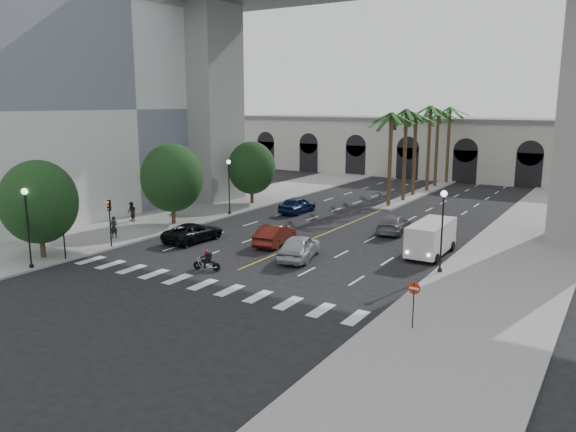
# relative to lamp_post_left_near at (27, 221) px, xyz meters

# --- Properties ---
(ground) EXTENTS (140.00, 140.00, 0.00)m
(ground) POSITION_rel_lamp_post_left_near_xyz_m (11.40, 5.00, -3.22)
(ground) COLOR black
(ground) RESTS_ON ground
(sidewalk_left) EXTENTS (8.00, 100.00, 0.15)m
(sidewalk_left) POSITION_rel_lamp_post_left_near_xyz_m (-3.60, 20.00, -3.15)
(sidewalk_left) COLOR gray
(sidewalk_left) RESTS_ON ground
(sidewalk_right) EXTENTS (8.00, 100.00, 0.15)m
(sidewalk_right) POSITION_rel_lamp_post_left_near_xyz_m (26.40, 20.00, -3.15)
(sidewalk_right) COLOR gray
(sidewalk_right) RESTS_ON ground
(median) EXTENTS (2.00, 24.00, 0.20)m
(median) POSITION_rel_lamp_post_left_near_xyz_m (11.40, 43.00, -3.12)
(median) COLOR gray
(median) RESTS_ON ground
(building_left) EXTENTS (16.50, 32.50, 20.60)m
(building_left) POSITION_rel_lamp_post_left_near_xyz_m (-15.60, 17.00, 7.09)
(building_left) COLOR white
(building_left) RESTS_ON ground
(pier_building) EXTENTS (71.00, 10.50, 8.50)m
(pier_building) POSITION_rel_lamp_post_left_near_xyz_m (11.40, 60.00, 1.04)
(pier_building) COLOR beige
(pier_building) RESTS_ON ground
(bridge) EXTENTS (75.00, 13.00, 26.00)m
(bridge) POSITION_rel_lamp_post_left_near_xyz_m (14.82, 27.00, 15.29)
(bridge) COLOR gray
(bridge) RESTS_ON ground
(palm_a) EXTENTS (3.20, 3.20, 10.30)m
(palm_a) POSITION_rel_lamp_post_left_near_xyz_m (11.40, 33.00, 5.88)
(palm_a) COLOR #47331E
(palm_a) RESTS_ON ground
(palm_b) EXTENTS (3.20, 3.20, 10.60)m
(palm_b) POSITION_rel_lamp_post_left_near_xyz_m (11.50, 37.00, 6.15)
(palm_b) COLOR #47331E
(palm_b) RESTS_ON ground
(palm_c) EXTENTS (3.20, 3.20, 10.10)m
(palm_c) POSITION_rel_lamp_post_left_near_xyz_m (11.20, 41.00, 5.69)
(palm_c) COLOR #47331E
(palm_c) RESTS_ON ground
(palm_d) EXTENTS (3.20, 3.20, 10.90)m
(palm_d) POSITION_rel_lamp_post_left_near_xyz_m (11.55, 45.00, 6.43)
(palm_d) COLOR #47331E
(palm_d) RESTS_ON ground
(palm_e) EXTENTS (3.20, 3.20, 10.40)m
(palm_e) POSITION_rel_lamp_post_left_near_xyz_m (11.30, 49.00, 5.97)
(palm_e) COLOR #47331E
(palm_e) RESTS_ON ground
(palm_f) EXTENTS (3.20, 3.20, 10.70)m
(palm_f) POSITION_rel_lamp_post_left_near_xyz_m (11.60, 53.00, 6.24)
(palm_f) COLOR #47331E
(palm_f) RESTS_ON ground
(street_tree_near) EXTENTS (5.20, 5.20, 6.89)m
(street_tree_near) POSITION_rel_lamp_post_left_near_xyz_m (-1.60, 2.00, 0.80)
(street_tree_near) COLOR #382616
(street_tree_near) RESTS_ON ground
(street_tree_mid) EXTENTS (5.44, 5.44, 7.21)m
(street_tree_mid) POSITION_rel_lamp_post_left_near_xyz_m (-1.60, 15.00, 0.99)
(street_tree_mid) COLOR #382616
(street_tree_mid) RESTS_ON ground
(street_tree_far) EXTENTS (5.04, 5.04, 6.68)m
(street_tree_far) POSITION_rel_lamp_post_left_near_xyz_m (-1.60, 27.00, 0.68)
(street_tree_far) COLOR #382616
(street_tree_far) RESTS_ON ground
(lamp_post_left_near) EXTENTS (0.40, 0.40, 5.35)m
(lamp_post_left_near) POSITION_rel_lamp_post_left_near_xyz_m (0.00, 0.00, 0.00)
(lamp_post_left_near) COLOR black
(lamp_post_left_near) RESTS_ON ground
(lamp_post_left_far) EXTENTS (0.40, 0.40, 5.35)m
(lamp_post_left_far) POSITION_rel_lamp_post_left_near_xyz_m (0.00, 21.00, 0.00)
(lamp_post_left_far) COLOR black
(lamp_post_left_far) RESTS_ON ground
(lamp_post_right) EXTENTS (0.40, 0.40, 5.35)m
(lamp_post_right) POSITION_rel_lamp_post_left_near_xyz_m (22.80, 13.00, 0.00)
(lamp_post_right) COLOR black
(lamp_post_right) RESTS_ON ground
(traffic_signal_near) EXTENTS (0.25, 0.18, 3.65)m
(traffic_signal_near) POSITION_rel_lamp_post_left_near_xyz_m (0.10, 2.50, -0.71)
(traffic_signal_near) COLOR black
(traffic_signal_near) RESTS_ON ground
(traffic_signal_far) EXTENTS (0.25, 0.18, 3.65)m
(traffic_signal_far) POSITION_rel_lamp_post_left_near_xyz_m (0.10, 6.50, -0.71)
(traffic_signal_far) COLOR black
(traffic_signal_far) RESTS_ON ground
(motorcycle_rider) EXTENTS (1.85, 0.64, 1.36)m
(motorcycle_rider) POSITION_rel_lamp_post_left_near_xyz_m (9.80, 5.90, -2.60)
(motorcycle_rider) COLOR black
(motorcycle_rider) RESTS_ON ground
(car_a) EXTENTS (3.21, 5.40, 1.72)m
(car_a) POSITION_rel_lamp_post_left_near_xyz_m (13.46, 11.34, -2.36)
(car_a) COLOR #A9ABAE
(car_a) RESTS_ON ground
(car_b) EXTENTS (2.37, 4.96, 1.57)m
(car_b) POSITION_rel_lamp_post_left_near_xyz_m (9.90, 13.77, -2.44)
(car_b) COLOR #561811
(car_b) RESTS_ON ground
(car_c) EXTENTS (2.64, 5.31, 1.45)m
(car_c) POSITION_rel_lamp_post_left_near_xyz_m (3.86, 11.36, -2.50)
(car_c) COLOR black
(car_c) RESTS_ON ground
(car_d) EXTENTS (2.72, 5.27, 1.46)m
(car_d) POSITION_rel_lamp_post_left_near_xyz_m (16.07, 22.39, -2.49)
(car_d) COLOR slate
(car_d) RESTS_ON ground
(car_e) EXTENTS (1.96, 4.80, 1.63)m
(car_e) POSITION_rel_lamp_post_left_near_xyz_m (4.90, 25.46, -2.41)
(car_e) COLOR #0E1A45
(car_e) RESTS_ON ground
(cargo_van) EXTENTS (2.33, 5.65, 2.40)m
(cargo_van) POSITION_rel_lamp_post_left_near_xyz_m (20.90, 16.99, -1.89)
(cargo_van) COLOR silver
(cargo_van) RESTS_ON ground
(pedestrian_a) EXTENTS (0.73, 0.61, 1.71)m
(pedestrian_a) POSITION_rel_lamp_post_left_near_xyz_m (-1.85, 8.51, -2.22)
(pedestrian_a) COLOR black
(pedestrian_a) RESTS_ON sidewalk_left
(pedestrian_b) EXTENTS (1.00, 0.86, 1.78)m
(pedestrian_b) POSITION_rel_lamp_post_left_near_xyz_m (-5.25, 13.54, -2.18)
(pedestrian_b) COLOR black
(pedestrian_b) RESTS_ON sidewalk_left
(do_not_enter_sign) EXTENTS (0.60, 0.06, 2.44)m
(do_not_enter_sign) POSITION_rel_lamp_post_left_near_xyz_m (24.40, 3.34, -1.45)
(do_not_enter_sign) COLOR black
(do_not_enter_sign) RESTS_ON ground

